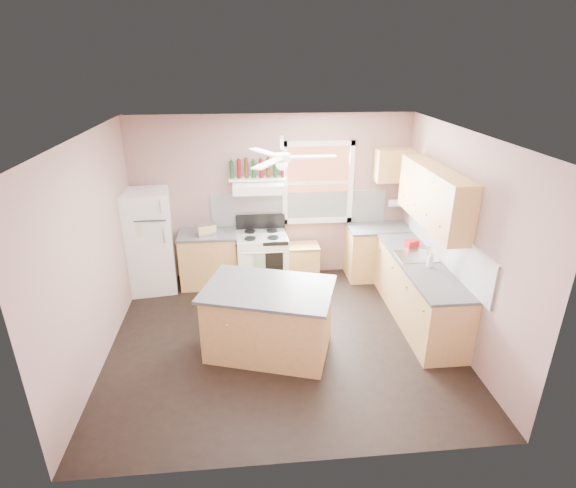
{
  "coord_description": "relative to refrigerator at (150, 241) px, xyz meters",
  "views": [
    {
      "loc": [
        -0.42,
        -5.05,
        3.53
      ],
      "look_at": [
        0.1,
        0.3,
        1.25
      ],
      "focal_mm": 28.0,
      "sensor_mm": 36.0,
      "label": 1
    }
  ],
  "objects": [
    {
      "name": "backsplash_right",
      "position": [
        4.18,
        -1.33,
        0.36
      ],
      "size": [
        0.03,
        2.6,
        0.55
      ],
      "primitive_type": "cube",
      "color": "white",
      "rests_on": "wall_right"
    },
    {
      "name": "counter_corner",
      "position": [
        3.7,
        0.07,
        0.06
      ],
      "size": [
        1.02,
        0.62,
        0.04
      ],
      "primitive_type": "cube",
      "color": "#48484A",
      "rests_on": "base_cabinet_corner"
    },
    {
      "name": "floor",
      "position": [
        1.95,
        -1.63,
        -0.82
      ],
      "size": [
        4.5,
        4.5,
        0.0
      ],
      "primitive_type": "plane",
      "color": "black",
      "rests_on": "ground"
    },
    {
      "name": "window_view",
      "position": [
        2.7,
        0.35,
        0.78
      ],
      "size": [
        1.0,
        0.02,
        1.2
      ],
      "primitive_type": "cube",
      "color": "brown",
      "rests_on": "wall_back"
    },
    {
      "name": "faucet",
      "position": [
        4.05,
        -1.13,
        0.15
      ],
      "size": [
        0.03,
        0.03,
        0.14
      ],
      "primitive_type": "cylinder",
      "color": "silver",
      "rests_on": "sink"
    },
    {
      "name": "range_hood",
      "position": [
        1.72,
        0.12,
        0.8
      ],
      "size": [
        0.78,
        0.5,
        0.14
      ],
      "primitive_type": "cube",
      "color": "white",
      "rests_on": "wall_back"
    },
    {
      "name": "upper_cabinet_corner",
      "position": [
        3.9,
        0.2,
        1.08
      ],
      "size": [
        0.6,
        0.33,
        0.52
      ],
      "primitive_type": "cube",
      "color": "#B4894B",
      "rests_on": "wall_back"
    },
    {
      "name": "window_frame",
      "position": [
        2.7,
        0.32,
        0.78
      ],
      "size": [
        1.16,
        0.07,
        1.36
      ],
      "primitive_type": "cube",
      "color": "white",
      "rests_on": "wall_back"
    },
    {
      "name": "wall_right",
      "position": [
        4.22,
        -1.63,
        0.53
      ],
      "size": [
        0.05,
        4.0,
        2.7
      ],
      "primitive_type": "cube",
      "color": "gray",
      "rests_on": "ground"
    },
    {
      "name": "refrigerator",
      "position": [
        0.0,
        0.0,
        0.0
      ],
      "size": [
        0.78,
        0.76,
        1.63
      ],
      "primitive_type": "cube",
      "rotation": [
        0.0,
        0.0,
        0.14
      ],
      "color": "white",
      "rests_on": "floor"
    },
    {
      "name": "ceiling_fan_hub",
      "position": [
        1.95,
        -1.63,
        1.63
      ],
      "size": [
        0.2,
        0.2,
        0.08
      ],
      "primitive_type": "cylinder",
      "color": "white",
      "rests_on": "ceiling"
    },
    {
      "name": "red_caddy",
      "position": [
        3.94,
        -0.79,
        0.13
      ],
      "size": [
        0.21,
        0.17,
        0.1
      ],
      "primitive_type": "cube",
      "rotation": [
        0.0,
        0.0,
        0.31
      ],
      "color": "red",
      "rests_on": "counter_right"
    },
    {
      "name": "backsplash_back",
      "position": [
        2.4,
        0.35,
        0.36
      ],
      "size": [
        2.9,
        0.03,
        0.55
      ],
      "primitive_type": "cube",
      "color": "white",
      "rests_on": "wall_back"
    },
    {
      "name": "stove",
      "position": [
        1.75,
        -0.01,
        -0.39
      ],
      "size": [
        0.84,
        0.69,
        0.86
      ],
      "primitive_type": "cube",
      "rotation": [
        0.0,
        0.0,
        0.06
      ],
      "color": "white",
      "rests_on": "floor"
    },
    {
      "name": "upper_cabinet_right",
      "position": [
        4.03,
        -1.13,
        0.96
      ],
      "size": [
        0.33,
        1.8,
        0.76
      ],
      "primitive_type": "cube",
      "color": "#B4894B",
      "rests_on": "wall_right"
    },
    {
      "name": "ceiling",
      "position": [
        1.95,
        -1.63,
        1.88
      ],
      "size": [
        4.5,
        4.5,
        0.0
      ],
      "primitive_type": "plane",
      "color": "white",
      "rests_on": "ground"
    },
    {
      "name": "wine_bottles",
      "position": [
        1.72,
        0.24,
        1.06
      ],
      "size": [
        0.86,
        0.06,
        0.31
      ],
      "color": "#143819",
      "rests_on": "bottle_shelf"
    },
    {
      "name": "bottle_shelf",
      "position": [
        1.72,
        0.24,
        0.9
      ],
      "size": [
        0.9,
        0.26,
        0.03
      ],
      "primitive_type": "cube",
      "color": "white",
      "rests_on": "range_hood"
    },
    {
      "name": "counter_left",
      "position": [
        0.89,
        0.07,
        0.06
      ],
      "size": [
        0.92,
        0.62,
        0.04
      ],
      "primitive_type": "cube",
      "color": "#48484A",
      "rests_on": "base_cabinet_left"
    },
    {
      "name": "island_top",
      "position": [
        1.76,
        -1.85,
        0.06
      ],
      "size": [
        1.8,
        1.44,
        0.04
      ],
      "primitive_type": "cube",
      "rotation": [
        0.0,
        0.0,
        -0.3
      ],
      "color": "#48484A",
      "rests_on": "island"
    },
    {
      "name": "paper_towel",
      "position": [
        4.02,
        0.23,
        0.43
      ],
      "size": [
        0.26,
        0.12,
        0.12
      ],
      "primitive_type": "cylinder",
      "rotation": [
        0.0,
        1.57,
        0.0
      ],
      "color": "white",
      "rests_on": "wall_back"
    },
    {
      "name": "cart",
      "position": [
        2.4,
        0.12,
        -0.51
      ],
      "size": [
        0.61,
        0.41,
        0.6
      ],
      "primitive_type": "cube",
      "rotation": [
        0.0,
        0.0,
        -0.01
      ],
      "color": "#B4894B",
      "rests_on": "floor"
    },
    {
      "name": "sink",
      "position": [
        3.89,
        -1.13,
        0.08
      ],
      "size": [
        0.55,
        0.45,
        0.03
      ],
      "primitive_type": "cube",
      "color": "silver",
      "rests_on": "counter_right"
    },
    {
      "name": "wall_back",
      "position": [
        1.95,
        0.39,
        0.53
      ],
      "size": [
        4.5,
        0.05,
        2.7
      ],
      "primitive_type": "cube",
      "color": "gray",
      "rests_on": "ground"
    },
    {
      "name": "counter_right",
      "position": [
        3.89,
        -1.33,
        0.06
      ],
      "size": [
        0.62,
        2.22,
        0.04
      ],
      "primitive_type": "cube",
      "color": "#48484A",
      "rests_on": "base_cabinet_right"
    },
    {
      "name": "toaster",
      "position": [
        0.89,
        -0.03,
        0.17
      ],
      "size": [
        0.31,
        0.24,
        0.18
      ],
      "primitive_type": "cube",
      "rotation": [
        0.0,
        0.0,
        0.3
      ],
      "color": "silver",
      "rests_on": "counter_left"
    },
    {
      "name": "base_cabinet_right",
      "position": [
        3.9,
        -1.33,
        -0.39
      ],
      "size": [
        0.6,
        2.2,
        0.86
      ],
      "primitive_type": "cube",
      "color": "#B4894B",
      "rests_on": "floor"
    },
    {
      "name": "wall_left",
      "position": [
        -0.33,
        -1.63,
        0.53
      ],
      "size": [
        0.05,
        4.0,
        2.7
      ],
      "primitive_type": "cube",
      "color": "gray",
      "rests_on": "ground"
    },
    {
      "name": "base_cabinet_corner",
      "position": [
        3.7,
        0.07,
        -0.39
      ],
      "size": [
        1.0,
        0.6,
        0.86
      ],
      "primitive_type": "cube",
      "color": "#B4894B",
      "rests_on": "floor"
    },
    {
      "name": "base_cabinet_left",
      "position": [
        0.89,
        0.07,
        -0.39
      ],
      "size": [
        0.9,
        0.6,
        0.86
      ],
      "primitive_type": "cube",
      "color": "#B4894B",
      "rests_on": "floor"
    },
    {
      "name": "soap_bottle",
      "position": [
        3.94,
        -1.49,
        0.2
      ],
      "size": [
        0.12,
        0.12,
        0.23
      ],
      "primitive_type": "imported",
      "rotation": [
        0.0,
        0.0,
        3.53
      ],
      "color": "silver",
      "rests_on": "counter_right"
    },
    {
      "name": "island",
      "position": [
        1.76,
        -1.85,
        -0.39
      ],
      "size": [
        1.69,
        1.33,
        0.86
      ],
      "primitive_type": "cube",
      "rotation": [
        0.0,
        0.0,
        -0.3
      ],
      "color": "#B4894B",
      "rests_on": "floor"
    }
  ]
}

